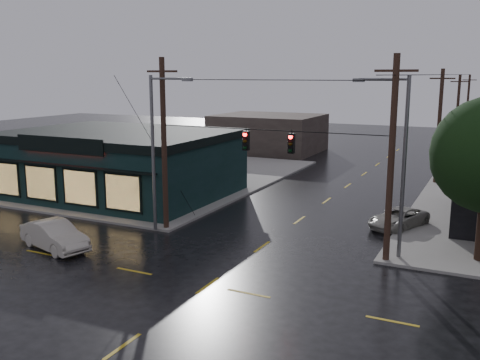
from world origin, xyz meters
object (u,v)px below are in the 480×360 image
at_px(utility_pole_nw, 166,230).
at_px(sedan_cream, 54,235).
at_px(suv_silver, 398,218).
at_px(utility_pole_ne, 386,262).

height_order(utility_pole_nw, sedan_cream, utility_pole_nw).
bearing_deg(suv_silver, utility_pole_nw, -129.20).
relative_size(sedan_cream, suv_silver, 1.06).
bearing_deg(suv_silver, utility_pole_ne, -62.10).
height_order(utility_pole_nw, suv_silver, utility_pole_nw).
bearing_deg(utility_pole_ne, utility_pole_nw, 180.00).
relative_size(utility_pole_ne, suv_silver, 2.33).
bearing_deg(utility_pole_nw, suv_silver, 27.32).
bearing_deg(suv_silver, sedan_cream, -118.98).
distance_m(utility_pole_nw, utility_pole_ne, 13.00).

